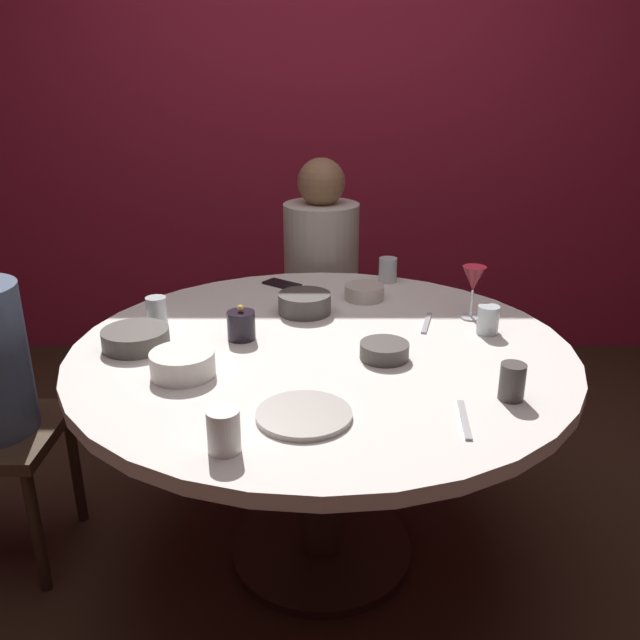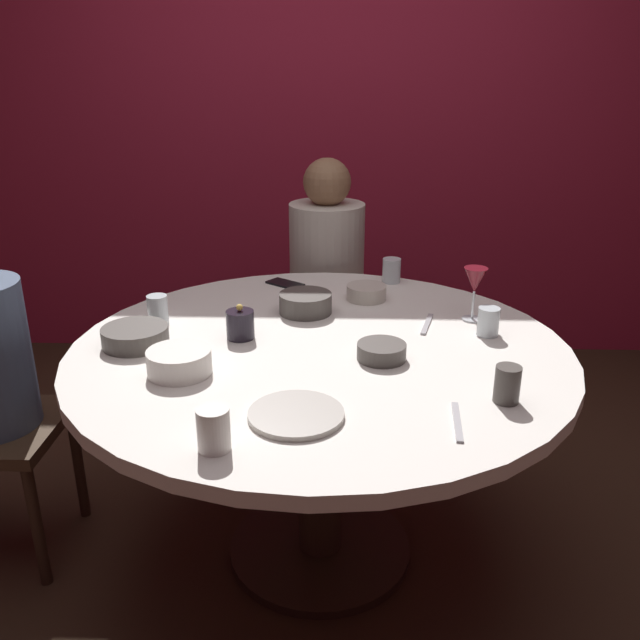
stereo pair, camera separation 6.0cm
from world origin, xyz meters
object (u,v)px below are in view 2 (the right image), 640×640
cup_near_candle (158,310)px  cup_by_left_diner (214,429)px  cup_center_front (488,322)px  cell_phone (285,284)px  dinner_plate (296,414)px  bowl_sauce_side (179,362)px  bowl_serving_large (305,303)px  cup_by_right_diner (507,384)px  cup_far_edge (392,270)px  bowl_small_white (382,351)px  seated_diner_back (327,263)px  wine_glass (475,282)px  bowl_salad_center (135,336)px  dining_table (320,387)px  candle_holder (240,324)px  bowl_rice_portion (366,292)px

cup_near_candle → cup_by_left_diner: same height
cup_center_front → cell_phone: bearing=143.8°
dinner_plate → bowl_sauce_side: bowl_sauce_side is taller
bowl_serving_large → cup_by_right_diner: 0.81m
cup_by_right_diner → cup_far_edge: (-0.21, 0.96, -0.00)m
bowl_small_white → cup_by_left_diner: (-0.39, -0.48, 0.03)m
bowl_sauce_side → cup_by_left_diner: bearing=-66.7°
seated_diner_back → cup_by_left_diner: (-0.21, -1.54, 0.08)m
dinner_plate → cup_by_right_diner: 0.52m
bowl_small_white → cup_center_front: cup_center_front is taller
dinner_plate → cup_near_candle: 0.75m
cup_by_right_diner → cup_center_front: bearing=84.3°
seated_diner_back → wine_glass: size_ratio=6.68×
cup_near_candle → bowl_small_white: bearing=-19.4°
bowl_sauce_side → bowl_salad_center: bearing=133.0°
cup_far_edge → seated_diner_back: bearing=126.4°
bowl_salad_center → bowl_sauce_side: bearing=-47.0°
dining_table → cup_by_left_diner: cup_by_left_diner is taller
bowl_serving_large → bowl_sauce_side: (-0.31, -0.48, -0.00)m
dinner_plate → cup_by_left_diner: bearing=-139.4°
candle_holder → cell_phone: candle_holder is taller
bowl_serving_large → cell_phone: bearing=107.1°
cup_near_candle → bowl_rice_portion: bearing=21.7°
bowl_sauce_side → cup_by_left_diner: size_ratio=1.78×
bowl_small_white → cup_by_right_diner: (0.29, -0.24, 0.02)m
cup_center_front → cup_far_edge: 0.59m
bowl_salad_center → cup_near_candle: (0.02, 0.17, 0.02)m
cup_far_edge → cup_center_front: bearing=-64.0°
wine_glass → cell_phone: wine_glass is taller
cup_far_edge → dining_table: bearing=-112.2°
bowl_rice_portion → cup_by_left_diner: 1.06m
dining_table → cup_near_candle: size_ratio=15.17×
bowl_serving_large → bowl_sauce_side: same height
cell_phone → cup_center_front: 0.82m
dining_table → cup_by_right_diner: cup_by_right_diner is taller
cup_by_right_diner → cup_by_left_diner: bearing=-160.7°
candle_holder → bowl_small_white: bearing=-18.9°
wine_glass → cup_by_left_diner: bearing=-131.2°
cup_by_right_diner → cup_far_edge: bearing=102.6°
seated_diner_back → cup_far_edge: size_ratio=12.75×
cup_near_candle → cup_far_edge: bearing=31.3°
cell_phone → bowl_serving_large: (0.09, -0.30, 0.03)m
candle_holder → cup_center_front: bearing=3.4°
seated_diner_back → bowl_salad_center: size_ratio=6.03×
bowl_salad_center → cup_center_front: bearing=5.9°
wine_glass → bowl_sauce_side: 0.96m
wine_glass → bowl_salad_center: size_ratio=0.90×
bowl_sauce_side → cup_by_left_diner: 0.41m
dining_table → bowl_rice_portion: bowl_rice_portion is taller
bowl_sauce_side → cup_far_edge: (0.62, 0.82, 0.01)m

